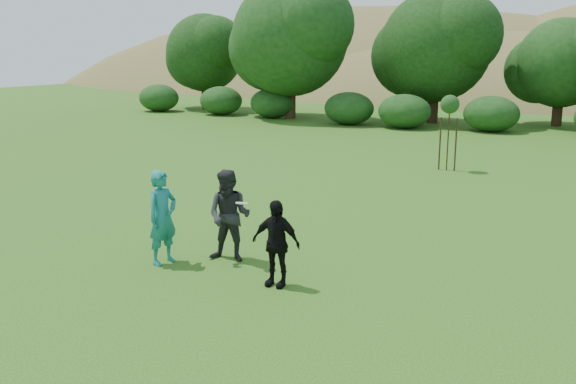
{
  "coord_description": "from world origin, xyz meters",
  "views": [
    {
      "loc": [
        7.34,
        -10.39,
        4.51
      ],
      "look_at": [
        0.0,
        3.0,
        1.1
      ],
      "focal_mm": 40.0,
      "sensor_mm": 36.0,
      "label": 1
    }
  ],
  "objects_px": {
    "player_grey": "(229,216)",
    "player_teal": "(163,217)",
    "sapling": "(450,106)",
    "player_black": "(276,243)"
  },
  "relations": [
    {
      "from": "player_teal",
      "to": "player_black",
      "type": "bearing_deg",
      "value": -80.71
    },
    {
      "from": "player_teal",
      "to": "player_black",
      "type": "xyz_separation_m",
      "value": [
        2.78,
        -0.0,
        -0.16
      ]
    },
    {
      "from": "player_black",
      "to": "player_grey",
      "type": "bearing_deg",
      "value": 149.74
    },
    {
      "from": "player_teal",
      "to": "player_grey",
      "type": "bearing_deg",
      "value": -44.98
    },
    {
      "from": "player_grey",
      "to": "player_teal",
      "type": "bearing_deg",
      "value": -156.89
    },
    {
      "from": "player_grey",
      "to": "sapling",
      "type": "bearing_deg",
      "value": 71.74
    },
    {
      "from": "player_teal",
      "to": "sapling",
      "type": "relative_size",
      "value": 0.71
    },
    {
      "from": "player_grey",
      "to": "player_black",
      "type": "height_order",
      "value": "player_grey"
    },
    {
      "from": "player_black",
      "to": "sapling",
      "type": "height_order",
      "value": "sapling"
    },
    {
      "from": "player_black",
      "to": "sapling",
      "type": "xyz_separation_m",
      "value": [
        -0.35,
        13.68,
        1.56
      ]
    }
  ]
}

